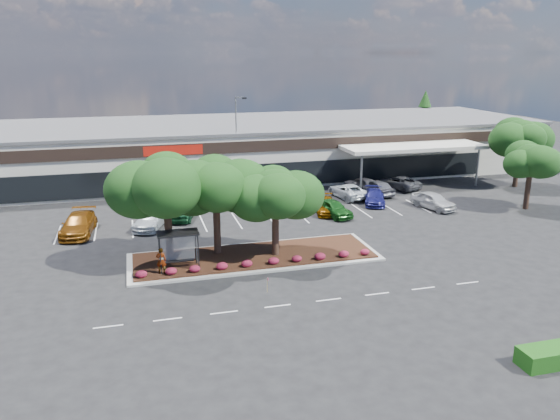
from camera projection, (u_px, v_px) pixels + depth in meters
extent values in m
plane|color=black|center=(297.00, 276.00, 36.53)|extent=(160.00, 160.00, 0.00)
cube|color=silver|center=(217.00, 149.00, 67.22)|extent=(80.00, 20.00, 6.00)
cube|color=#545457|center=(216.00, 124.00, 66.36)|extent=(80.40, 20.40, 0.30)
cube|color=black|center=(231.00, 148.00, 57.40)|extent=(80.00, 0.25, 1.20)
cube|color=black|center=(232.00, 177.00, 58.29)|extent=(60.00, 0.18, 2.60)
cube|color=red|center=(173.00, 150.00, 55.82)|extent=(6.00, 0.12, 1.00)
cube|color=silver|center=(413.00, 147.00, 60.29)|extent=(16.00, 5.00, 0.40)
cylinder|color=slate|center=(361.00, 174.00, 57.31)|extent=(0.24, 0.24, 4.20)
cylinder|color=slate|center=(477.00, 167.00, 60.84)|extent=(0.24, 0.24, 4.20)
cube|color=#ACADA7|center=(255.00, 257.00, 39.71)|extent=(18.00, 6.00, 0.15)
cube|color=#462A19|center=(255.00, 256.00, 39.68)|extent=(17.20, 5.20, 0.12)
cube|color=silver|center=(108.00, 326.00, 29.79)|extent=(1.60, 0.12, 0.01)
cube|color=silver|center=(168.00, 319.00, 30.60)|extent=(1.60, 0.12, 0.01)
cube|color=silver|center=(224.00, 312.00, 31.41)|extent=(1.60, 0.12, 0.01)
cube|color=silver|center=(278.00, 306.00, 32.21)|extent=(1.60, 0.12, 0.01)
cube|color=silver|center=(329.00, 300.00, 33.02)|extent=(1.60, 0.12, 0.01)
cube|color=silver|center=(377.00, 294.00, 33.83)|extent=(1.60, 0.12, 0.01)
cube|color=silver|center=(423.00, 288.00, 34.64)|extent=(1.60, 0.12, 0.01)
cube|color=silver|center=(468.00, 283.00, 35.45)|extent=(1.60, 0.12, 0.01)
cube|color=silver|center=(57.00, 235.00, 44.88)|extent=(0.12, 5.00, 0.01)
cube|color=silver|center=(96.00, 232.00, 45.64)|extent=(0.12, 5.00, 0.01)
cube|color=silver|center=(133.00, 229.00, 46.39)|extent=(0.12, 5.00, 0.01)
cube|color=silver|center=(168.00, 226.00, 47.15)|extent=(0.12, 5.00, 0.01)
cube|color=silver|center=(203.00, 223.00, 47.91)|extent=(0.12, 5.00, 0.01)
cube|color=silver|center=(237.00, 220.00, 48.67)|extent=(0.12, 5.00, 0.01)
cube|color=silver|center=(269.00, 218.00, 49.42)|extent=(0.12, 5.00, 0.01)
cube|color=silver|center=(301.00, 215.00, 50.18)|extent=(0.12, 5.00, 0.01)
cube|color=silver|center=(331.00, 213.00, 50.94)|extent=(0.12, 5.00, 0.01)
cube|color=silver|center=(361.00, 211.00, 51.69)|extent=(0.12, 5.00, 0.01)
cube|color=silver|center=(390.00, 208.00, 52.45)|extent=(0.12, 5.00, 0.01)
cube|color=silver|center=(418.00, 206.00, 53.21)|extent=(0.12, 5.00, 0.01)
cylinder|color=black|center=(159.00, 250.00, 37.10)|extent=(0.08, 0.08, 2.50)
cylinder|color=black|center=(196.00, 246.00, 37.73)|extent=(0.08, 0.08, 2.50)
cylinder|color=black|center=(160.00, 256.00, 35.90)|extent=(0.08, 0.08, 2.50)
cylinder|color=black|center=(198.00, 253.00, 36.53)|extent=(0.08, 0.08, 2.50)
cube|color=black|center=(178.00, 233.00, 36.46)|extent=(2.75, 1.55, 0.10)
cube|color=silver|center=(178.00, 246.00, 37.38)|extent=(2.30, 0.03, 2.00)
cube|color=black|center=(179.00, 261.00, 37.27)|extent=(2.00, 0.35, 0.06)
cone|color=#1D3911|center=(424.00, 119.00, 84.66)|extent=(3.96, 3.96, 9.00)
imported|color=#594C47|center=(161.00, 261.00, 36.10)|extent=(0.74, 0.58, 1.81)
cube|color=#ACADA7|center=(237.00, 187.00, 59.83)|extent=(0.50, 0.50, 0.40)
cylinder|color=slate|center=(236.00, 142.00, 58.44)|extent=(0.14, 0.14, 9.63)
cube|color=slate|center=(239.00, 97.00, 57.36)|extent=(0.93, 0.44, 0.14)
cube|color=black|center=(244.00, 98.00, 57.63)|extent=(0.51, 0.41, 0.18)
cube|color=tan|center=(267.00, 285.00, 33.92)|extent=(0.03, 0.03, 0.97)
cube|color=#E13B76|center=(268.00, 279.00, 33.82)|extent=(0.02, 0.14, 0.18)
imported|color=#6A390A|center=(78.00, 224.00, 44.82)|extent=(3.01, 5.98, 1.67)
imported|color=silver|center=(151.00, 219.00, 46.57)|extent=(3.69, 5.46, 1.47)
imported|color=#134122|center=(183.00, 209.00, 49.09)|extent=(3.47, 5.33, 1.69)
imported|color=silver|center=(253.00, 204.00, 51.17)|extent=(2.19, 4.49, 1.47)
imported|color=#195519|center=(333.00, 208.00, 49.77)|extent=(2.94, 4.80, 1.53)
imported|color=#693A02|center=(326.00, 205.00, 50.91)|extent=(3.03, 5.03, 1.36)
imported|color=navy|center=(374.00, 197.00, 53.91)|extent=(3.56, 5.13, 1.38)
imported|color=silver|center=(433.00, 201.00, 52.15)|extent=(3.12, 5.03, 1.60)
imported|color=brown|center=(147.00, 196.00, 53.81)|extent=(2.15, 4.88, 1.56)
imported|color=#1C4F24|center=(163.00, 202.00, 52.30)|extent=(3.63, 5.23, 1.33)
imported|color=#B0B5BC|center=(186.00, 191.00, 55.65)|extent=(1.79, 4.96, 1.63)
imported|color=navy|center=(262.00, 199.00, 53.09)|extent=(2.60, 5.32, 1.49)
imported|color=silver|center=(244.00, 191.00, 55.53)|extent=(4.62, 6.39, 1.72)
imported|color=silver|center=(348.00, 191.00, 56.15)|extent=(3.09, 5.48, 1.44)
imported|color=#5B5B62|center=(377.00, 187.00, 57.34)|extent=(2.60, 5.01, 1.63)
imported|color=#504F56|center=(362.00, 184.00, 58.84)|extent=(3.32, 4.97, 1.57)
imported|color=#55565C|center=(399.00, 182.00, 59.92)|extent=(3.95, 5.62, 1.42)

